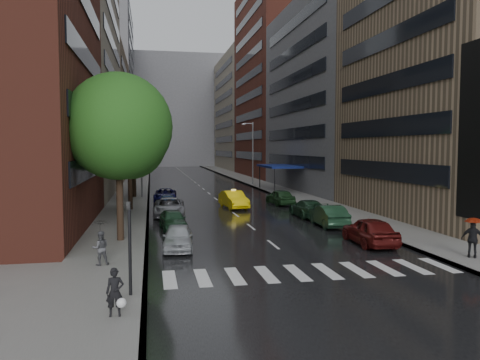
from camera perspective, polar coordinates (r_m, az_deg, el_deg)
name	(u,v)px	position (r m, az deg, el deg)	size (l,w,h in m)	color
ground	(294,261)	(23.25, 6.63, -9.84)	(220.00, 220.00, 0.00)	gray
road	(196,183)	(72.06, -5.37, -0.39)	(14.00, 140.00, 0.01)	black
sidewalk_left	(136,184)	(71.76, -12.54, -0.43)	(4.00, 140.00, 0.15)	gray
sidewalk_right	(253,182)	(73.45, 1.64, -0.24)	(4.00, 140.00, 0.15)	gray
crosswalk	(312,272)	(21.47, 8.78, -11.00)	(13.15, 2.80, 0.01)	silver
buildings_left	(99,83)	(81.40, -16.84, 11.24)	(8.00, 108.00, 38.00)	maroon
buildings_right	(279,92)	(81.75, 4.81, 10.69)	(8.05, 109.10, 36.00)	#937A5B
building_far	(174,111)	(140.07, -8.09, 8.29)	(40.00, 14.00, 32.00)	slate
tree_near	(119,127)	(27.89, -14.59, 6.31)	(6.17, 6.17, 9.83)	#382619
tree_mid	(129,132)	(41.61, -13.35, 5.72)	(6.28, 6.28, 10.01)	#382619
tree_far	(134,147)	(52.01, -12.83, 3.92)	(5.08, 5.08, 8.10)	#382619
taxi	(234,200)	(42.60, -0.79, -2.40)	(1.66, 4.77, 1.57)	yellow
parked_cars_left	(169,207)	(38.38, -8.64, -3.29)	(2.69, 27.46, 1.48)	#9FA3A8
parked_cars_right	(317,211)	(35.66, 9.33, -3.76)	(2.14, 23.45, 1.60)	#531210
ped_bag_walker	(116,293)	(15.88, -14.94, -13.18)	(0.65, 0.45, 1.56)	black
ped_black_umbrella	(100,238)	(22.50, -16.68, -6.81)	(0.96, 0.98, 2.09)	#49494D
ped_red_umbrella	(473,234)	(25.65, 26.56, -5.90)	(1.13, 1.00, 2.01)	black
traffic_light	(130,239)	(17.60, -13.30, -7.01)	(0.18, 0.15, 3.45)	black
street_lamp_left	(142,153)	(51.53, -11.85, 3.21)	(1.74, 0.22, 9.00)	gray
street_lamp_right	(252,152)	(68.09, 1.50, 3.48)	(1.74, 0.22, 9.00)	gray
awning	(279,166)	(58.74, 4.79, 1.66)	(4.00, 8.00, 3.12)	navy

